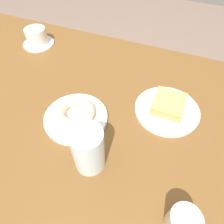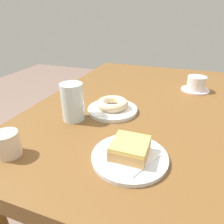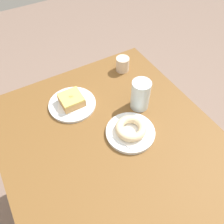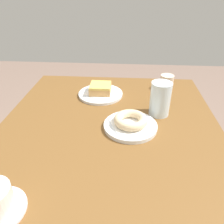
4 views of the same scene
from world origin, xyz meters
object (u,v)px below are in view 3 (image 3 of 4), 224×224
(plate_sugar_ring, at_px, (130,132))
(donut_sugar_ring, at_px, (131,128))
(donut_glazed_square, at_px, (71,100))
(water_glass, at_px, (140,95))
(plate_glazed_square, at_px, (72,104))
(sugar_jar, at_px, (123,64))

(plate_sugar_ring, height_order, donut_sugar_ring, donut_sugar_ring)
(plate_sugar_ring, xyz_separation_m, donut_sugar_ring, (0.00, 0.00, 0.03))
(donut_glazed_square, distance_m, water_glass, 0.29)
(donut_glazed_square, height_order, donut_sugar_ring, donut_glazed_square)
(plate_sugar_ring, distance_m, water_glass, 0.16)
(plate_glazed_square, distance_m, donut_glazed_square, 0.03)
(donut_glazed_square, relative_size, sugar_jar, 1.36)
(plate_glazed_square, distance_m, sugar_jar, 0.33)
(plate_glazed_square, relative_size, donut_sugar_ring, 1.67)
(water_glass, xyz_separation_m, sugar_jar, (0.24, -0.06, -0.03))
(donut_sugar_ring, distance_m, water_glass, 0.16)
(donut_glazed_square, height_order, sugar_jar, sugar_jar)
(donut_glazed_square, xyz_separation_m, plate_sugar_ring, (-0.25, -0.14, -0.03))
(water_glass, bearing_deg, plate_sugar_ring, 132.89)
(plate_sugar_ring, bearing_deg, donut_sugar_ring, 0.00)
(plate_sugar_ring, height_order, sugar_jar, sugar_jar)
(plate_glazed_square, height_order, donut_glazed_square, donut_glazed_square)
(plate_glazed_square, relative_size, sugar_jar, 2.93)
(sugar_jar, bearing_deg, donut_sugar_ring, 153.19)
(plate_glazed_square, xyz_separation_m, donut_glazed_square, (0.00, 0.00, 0.03))
(donut_glazed_square, xyz_separation_m, sugar_jar, (0.09, -0.31, 0.00))
(plate_glazed_square, bearing_deg, sugar_jar, -73.28)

